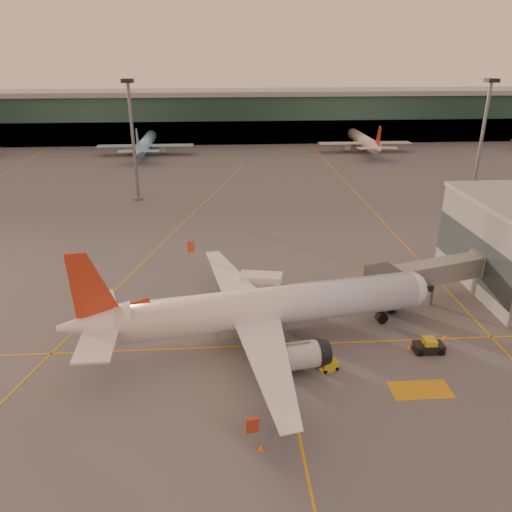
{
  "coord_description": "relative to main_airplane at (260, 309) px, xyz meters",
  "views": [
    {
      "loc": [
        -1.15,
        -43.42,
        31.5
      ],
      "look_at": [
        3.19,
        19.65,
        5.0
      ],
      "focal_mm": 35.0,
      "sensor_mm": 36.0,
      "label": 1
    }
  ],
  "objects": [
    {
      "name": "terminal",
      "position": [
        -2.72,
        135.77,
        4.57
      ],
      "size": [
        400.0,
        20.0,
        17.6
      ],
      "color": "#19382D",
      "rests_on": "ground"
    },
    {
      "name": "cone_wing_right",
      "position": [
        -1.21,
        -16.94,
        -3.9
      ],
      "size": [
        0.48,
        0.48,
        0.61
      ],
      "color": "orange",
      "rests_on": "ground"
    },
    {
      "name": "mast_east_near",
      "position": [
        52.28,
        55.98,
        10.67
      ],
      "size": [
        2.4,
        2.4,
        25.6
      ],
      "color": "slate",
      "rests_on": "ground"
    },
    {
      "name": "taxi_markings",
      "position": [
        -10.04,
        38.47,
        -4.19
      ],
      "size": [
        100.12,
        173.0,
        0.01
      ],
      "color": "#C98B12",
      "rests_on": "ground"
    },
    {
      "name": "cone_wing_left",
      "position": [
        0.33,
        17.49,
        -3.92
      ],
      "size": [
        0.44,
        0.44,
        0.56
      ],
      "color": "orange",
      "rests_on": "ground"
    },
    {
      "name": "cone_fwd",
      "position": [
        16.75,
        -2.81,
        -3.93
      ],
      "size": [
        0.42,
        0.42,
        0.53
      ],
      "color": "orange",
      "rests_on": "ground"
    },
    {
      "name": "gpu_cart",
      "position": [
        6.84,
        -6.1,
        -3.67
      ],
      "size": [
        2.08,
        1.64,
        1.06
      ],
      "rotation": [
        0.0,
        0.0,
        0.35
      ],
      "color": "gold",
      "rests_on": "ground"
    },
    {
      "name": "pushback_tug",
      "position": [
        18.62,
        -3.52,
        -3.51
      ],
      "size": [
        3.25,
        1.78,
        1.67
      ],
      "rotation": [
        0.0,
        0.0,
        -0.01
      ],
      "color": "black",
      "rests_on": "ground"
    },
    {
      "name": "cone_nose",
      "position": [
        21.59,
        -1.12,
        -3.92
      ],
      "size": [
        0.44,
        0.44,
        0.56
      ],
      "color": "orange",
      "rests_on": "ground"
    },
    {
      "name": "ground",
      "position": [
        -2.72,
        -6.02,
        -4.19
      ],
      "size": [
        600.0,
        600.0,
        0.0
      ],
      "primitive_type": "plane",
      "color": "#4C4F54",
      "rests_on": "ground"
    },
    {
      "name": "jet_bridge",
      "position": [
        24.51,
        7.95,
        0.13
      ],
      "size": [
        19.89,
        8.78,
        6.22
      ],
      "color": "slate",
      "rests_on": "ground"
    },
    {
      "name": "main_airplane",
      "position": [
        0.0,
        0.0,
        0.0
      ],
      "size": [
        42.58,
        38.62,
        12.9
      ],
      "rotation": [
        0.0,
        0.0,
        0.17
      ],
      "color": "white",
      "rests_on": "ground"
    },
    {
      "name": "mast_west_near",
      "position": [
        -22.72,
        59.98,
        10.67
      ],
      "size": [
        2.4,
        2.4,
        25.6
      ],
      "color": "slate",
      "rests_on": "ground"
    },
    {
      "name": "distant_aircraft_row",
      "position": [
        -23.72,
        111.98,
        -4.19
      ],
      "size": [
        290.0,
        34.0,
        13.0
      ],
      "color": "#84C4DD",
      "rests_on": "ground"
    },
    {
      "name": "cone_tail",
      "position": [
        -20.06,
        -0.18,
        -3.88
      ],
      "size": [
        0.51,
        0.51,
        0.64
      ],
      "color": "orange",
      "rests_on": "ground"
    },
    {
      "name": "catering_truck",
      "position": [
        0.87,
        9.18,
        -1.77
      ],
      "size": [
        5.85,
        3.43,
        4.26
      ],
      "rotation": [
        0.0,
        0.0,
        -0.19
      ],
      "color": "red",
      "rests_on": "ground"
    }
  ]
}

